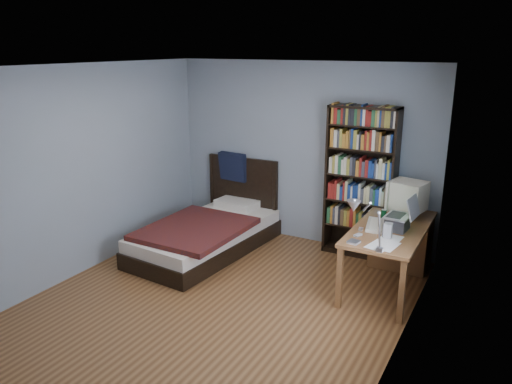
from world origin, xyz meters
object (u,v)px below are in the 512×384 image
Objects in this scene: bed at (209,231)px; bookshelf at (360,182)px; desk at (398,240)px; soda_can at (384,214)px; crt_monitor at (407,196)px; speaker at (388,231)px; desk_lamp at (358,211)px; keyboard at (375,225)px; laptop at (399,220)px.

bookshelf is at bearing 23.96° from bed.
desk is 0.70× the size of bed.
desk is 14.55× the size of soda_can.
crt_monitor is 2.64m from bed.
crt_monitor is at bearing 86.69° from speaker.
bookshelf is at bearing 153.59° from desk.
crt_monitor is 0.70× the size of desk_lamp.
soda_can is at bearing 76.55° from keyboard.
desk is 3.45× the size of keyboard.
bookshelf reaches higher than keyboard.
speaker is at bearing 82.43° from desk_lamp.
keyboard is at bearing -92.18° from soda_can.
desk_lamp reaches higher than bed.
speaker is 1.30m from bookshelf.
soda_can is (-0.21, -0.21, -0.19)m from crt_monitor.
desk is at bearing -175.26° from crt_monitor.
crt_monitor reaches higher than soda_can.
desk_lamp is 1.39× the size of keyboard.
crt_monitor is at bearing -23.86° from bookshelf.
desk is 2.47× the size of desk_lamp.
speaker is at bearing -59.52° from bookshelf.
desk is 1.79m from desk_lamp.
laptop reaches higher than desk.
desk is at bearing 91.06° from speaker.
crt_monitor is 0.72m from bookshelf.
desk_lamp is at bearing -95.36° from keyboard.
soda_can is at bearing -125.25° from desk.
bed is at bearing -172.31° from soda_can.
keyboard is (-0.22, -0.53, -0.23)m from crt_monitor.
crt_monitor is 0.97× the size of keyboard.
bed reaches higher than speaker.
speaker is at bearing -86.16° from desk.
desk is at bearing 12.01° from bed.
bookshelf reaches higher than speaker.
crt_monitor is 1.12× the size of laptop.
keyboard is at bearing -175.63° from laptop.
keyboard is at bearing 123.62° from speaker.
desk_lamp is 2.79m from bed.
bed is (-2.49, -0.52, -0.72)m from crt_monitor.
crt_monitor reaches higher than speaker.
speaker is at bearing -64.88° from keyboard.
crt_monitor reaches higher than laptop.
crt_monitor is 0.83m from speaker.
soda_can is (-0.15, -0.21, 0.37)m from desk.
bookshelf is at bearing 131.10° from laptop.
soda_can is at bearing -48.30° from bookshelf.
laptop is 2.39× the size of speaker.
bed reaches higher than desk.
desk is 3.55× the size of crt_monitor.
desk is 0.56m from crt_monitor.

